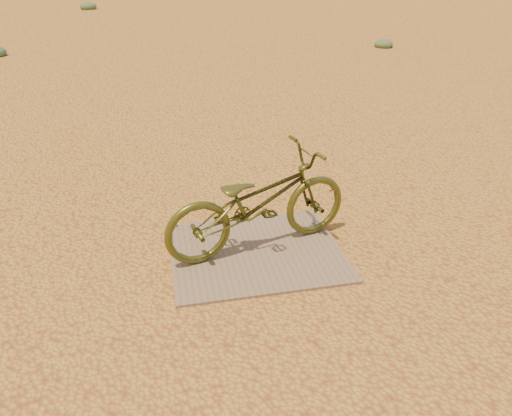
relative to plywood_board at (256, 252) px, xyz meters
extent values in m
plane|color=#BC8E3D|center=(0.41, -0.32, -0.01)|extent=(120.00, 120.00, 0.00)
cube|color=#725D4D|center=(0.00, 0.00, 0.00)|extent=(1.39, 1.16, 0.02)
imported|color=#444818|center=(0.03, 0.07, 0.43)|extent=(1.67, 0.92, 0.83)
ellipsoid|color=#4B6643|center=(4.90, 8.23, -0.01)|extent=(0.45, 0.45, 0.24)
ellipsoid|color=#4B6643|center=(-2.75, 17.66, -0.01)|extent=(0.61, 0.61, 0.34)
camera|label=1|loc=(-0.71, -3.38, 2.26)|focal=35.00mm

